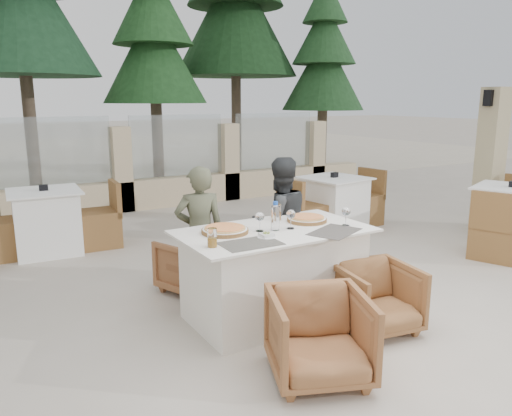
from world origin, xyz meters
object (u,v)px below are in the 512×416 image
water_bottle (275,216)px  bg_table_b (333,204)px  diner_right (280,223)px  pizza_left (225,230)px  olive_dish (267,235)px  armchair_near_left (319,336)px  armchair_far_left (194,264)px  wine_glass_corner (346,215)px  bg_table_c (508,217)px  armchair_far_right (286,258)px  wine_glass_centre (260,221)px  armchair_near_right (377,298)px  pizza_right (307,219)px  bg_table_a (47,222)px  wine_glass_near (291,218)px  beer_glass_left (212,238)px  beer_glass_right (277,212)px  dining_table (274,274)px  diner_left (200,233)px

water_bottle → bg_table_b: size_ratio=0.15×
diner_right → pizza_left: bearing=32.7°
olive_dish → armchair_near_left: (-0.09, -0.81, -0.49)m
armchair_far_left → bg_table_b: 2.83m
armchair_near_left → water_bottle: bearing=96.3°
wine_glass_corner → bg_table_b: 2.77m
bg_table_c → armchair_far_right: bearing=152.5°
wine_glass_centre → armchair_near_right: (0.70, -0.66, -0.59)m
pizza_right → bg_table_a: size_ratio=0.22×
pizza_right → wine_glass_near: (-0.27, -0.13, 0.07)m
water_bottle → bg_table_c: 3.71m
wine_glass_corner → armchair_near_right: 0.74m
pizza_left → armchair_far_left: 0.93m
wine_glass_near → wine_glass_corner: 0.49m
pizza_left → wine_glass_near: bearing=-17.6°
beer_glass_left → bg_table_b: bearing=36.3°
pizza_left → diner_right: diner_right is taller
pizza_right → bg_table_b: bearing=45.2°
wine_glass_near → armchair_near_right: size_ratio=0.31×
water_bottle → beer_glass_right: size_ratio=1.72×
armchair_near_right → wine_glass_corner: bearing=95.5°
beer_glass_right → bg_table_b: (2.06, 1.69, -0.46)m
dining_table → pizza_right: bearing=13.2°
water_bottle → bg_table_a: 3.30m
water_bottle → diner_left: diner_left is taller
diner_right → bg_table_c: bearing=178.8°
wine_glass_centre → beer_glass_right: bearing=37.4°
dining_table → bg_table_c: 3.67m
armchair_far_left → wine_glass_corner: bearing=109.3°
olive_dish → armchair_far_left: (-0.17, 1.06, -0.53)m
bg_table_a → bg_table_c: bearing=-24.9°
pizza_left → wine_glass_near: wine_glass_near is taller
pizza_left → dining_table: bearing=-18.1°
dining_table → beer_glass_right: bearing=53.3°
olive_dish → diner_right: diner_right is taller
bg_table_a → bg_table_c: size_ratio=1.00×
diner_left → wine_glass_corner: bearing=153.7°
armchair_far_right → bg_table_a: bg_table_a is taller
diner_left → bg_table_c: diner_left is taller
bg_table_b → wine_glass_corner: bearing=-135.6°
armchair_far_right → bg_table_c: 3.16m
beer_glass_left → bg_table_c: beer_glass_left is taller
beer_glass_left → pizza_left: bearing=49.4°
pizza_left → wine_glass_centre: (0.27, -0.11, 0.07)m
beer_glass_right → armchair_near_right: bearing=-68.7°
bg_table_b → water_bottle: bearing=-146.8°
dining_table → bg_table_c: same height
wine_glass_centre → armchair_near_left: (-0.14, -1.00, -0.56)m
beer_glass_left → armchair_near_right: bearing=-20.7°
wine_glass_corner → bg_table_a: wine_glass_corner is taller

